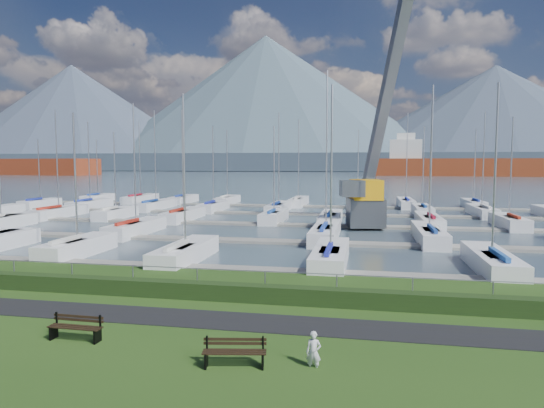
% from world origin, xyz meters
% --- Properties ---
extents(path, '(160.00, 2.00, 0.04)m').
position_xyz_m(path, '(0.00, -3.00, 0.01)').
color(path, black).
rests_on(path, grass).
extents(water, '(800.00, 540.00, 0.20)m').
position_xyz_m(water, '(0.00, 260.00, -0.40)').
color(water, '#3B4B56').
extents(hedge, '(80.00, 0.70, 0.70)m').
position_xyz_m(hedge, '(0.00, -0.40, 0.35)').
color(hedge, '#1D3212').
rests_on(hedge, grass).
extents(fence, '(80.00, 0.04, 0.04)m').
position_xyz_m(fence, '(0.00, 0.00, 1.20)').
color(fence, gray).
rests_on(fence, grass).
extents(foothill, '(900.00, 80.00, 12.00)m').
position_xyz_m(foothill, '(0.00, 330.00, 6.00)').
color(foothill, '#3A4756').
rests_on(foothill, water).
extents(mountains, '(1190.00, 360.00, 115.00)m').
position_xyz_m(mountains, '(7.35, 404.62, 46.68)').
color(mountains, '#445564').
rests_on(mountains, water).
extents(docks, '(90.00, 41.60, 0.25)m').
position_xyz_m(docks, '(0.00, 26.00, -0.22)').
color(docks, gray).
rests_on(docks, water).
extents(bench_left, '(1.81, 0.46, 0.85)m').
position_xyz_m(bench_left, '(-3.09, -5.76, 0.42)').
color(bench_left, black).
rests_on(bench_left, grass).
extents(bench_right, '(1.85, 0.72, 0.85)m').
position_xyz_m(bench_right, '(2.52, -6.78, 0.42)').
color(bench_right, black).
rests_on(bench_right, grass).
extents(person, '(0.45, 0.31, 1.18)m').
position_xyz_m(person, '(4.72, -6.40, 0.59)').
color(person, silver).
rests_on(person, grass).
extents(crane, '(6.56, 13.20, 22.35)m').
position_xyz_m(crane, '(6.63, 26.59, 5.33)').
color(crane, '#525659').
rests_on(crane, water).
extents(cargo_ship_west, '(88.68, 28.73, 21.50)m').
position_xyz_m(cargo_ship_west, '(-168.30, 193.11, 3.67)').
color(cargo_ship_west, maroon).
rests_on(cargo_ship_west, water).
extents(cargo_ship_mid, '(108.42, 25.95, 21.50)m').
position_xyz_m(cargo_ship_mid, '(57.39, 209.66, 3.47)').
color(cargo_ship_mid, maroon).
rests_on(cargo_ship_mid, water).
extents(sailboat_fleet, '(75.66, 50.34, 13.41)m').
position_xyz_m(sailboat_fleet, '(-2.47, 28.28, 5.37)').
color(sailboat_fleet, '#A12D15').
rests_on(sailboat_fleet, water).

